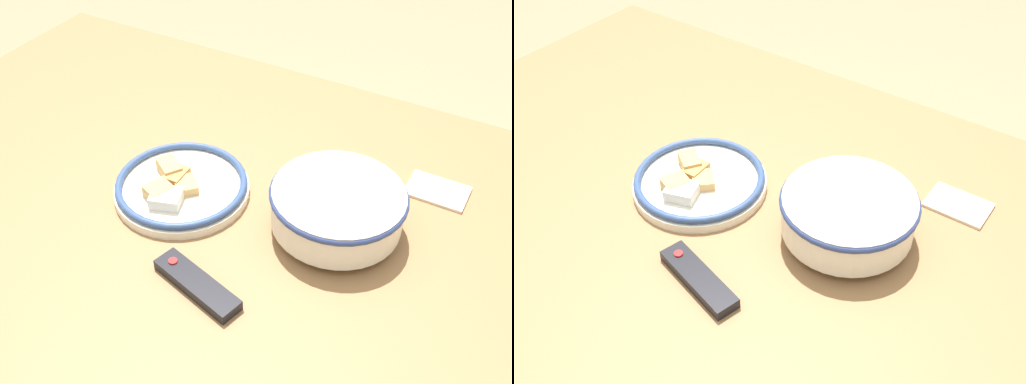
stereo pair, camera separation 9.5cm
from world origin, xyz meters
TOP-DOWN VIEW (x-y plane):
  - dining_table at (0.00, 0.00)m, footprint 1.58×1.10m
  - noodle_bowl at (-0.24, -0.07)m, footprint 0.24×0.24m
  - food_plate at (0.06, -0.02)m, footprint 0.26×0.26m
  - tv_remote at (-0.10, 0.17)m, footprint 0.18×0.09m
  - folded_napkin at (-0.38, -0.26)m, footprint 0.12×0.08m

SIDE VIEW (x-z plane):
  - dining_table at x=0.00m, z-range 0.30..1.04m
  - folded_napkin at x=-0.38m, z-range 0.74..0.74m
  - tv_remote at x=-0.10m, z-range 0.73..0.76m
  - food_plate at x=0.06m, z-range 0.73..0.77m
  - noodle_bowl at x=-0.24m, z-range 0.74..0.83m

